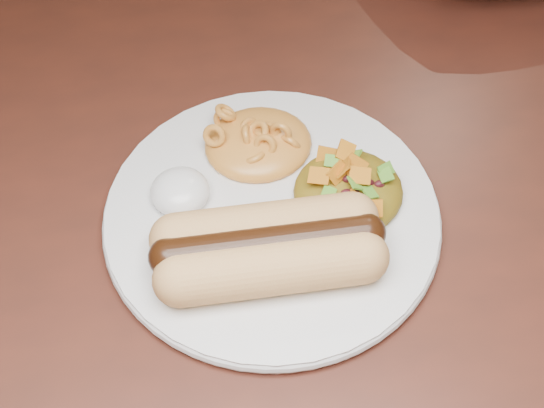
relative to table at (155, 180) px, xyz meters
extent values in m
cube|color=#4A1E14|center=(0.00, 0.00, 0.07)|extent=(1.60, 0.90, 0.04)
cylinder|color=silver|center=(0.08, -0.14, 0.10)|extent=(0.32, 0.32, 0.01)
cylinder|color=#E1C06E|center=(0.07, -0.20, 0.13)|extent=(0.13, 0.05, 0.04)
cylinder|color=#E1C06E|center=(0.07, -0.16, 0.13)|extent=(0.13, 0.05, 0.04)
cylinder|color=#4A230E|center=(0.07, -0.18, 0.13)|extent=(0.14, 0.04, 0.03)
ellipsoid|color=orange|center=(0.09, -0.07, 0.12)|extent=(0.11, 0.11, 0.03)
ellipsoid|color=white|center=(0.02, -0.11, 0.12)|extent=(0.06, 0.06, 0.03)
ellipsoid|color=#9B5B06|center=(0.14, -0.13, 0.12)|extent=(0.08, 0.08, 0.03)
camera|label=1|loc=(0.00, -0.50, 0.62)|focal=55.00mm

